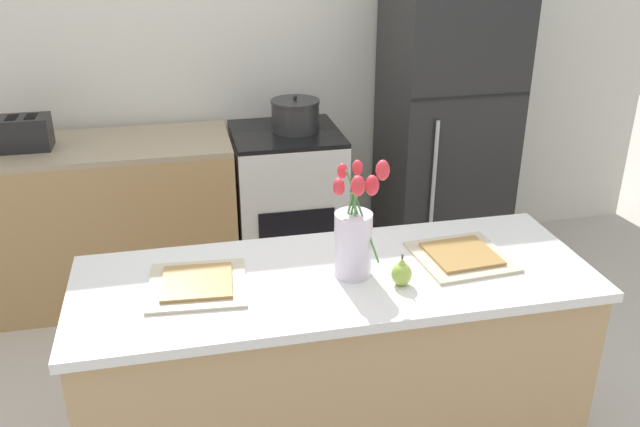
# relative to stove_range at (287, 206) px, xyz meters

# --- Properties ---
(back_wall) EXTENTS (5.20, 0.08, 2.70)m
(back_wall) POSITION_rel_stove_range_xyz_m (-0.10, 0.40, 0.90)
(back_wall) COLOR silver
(back_wall) RESTS_ON ground_plane
(kitchen_island) EXTENTS (1.80, 0.66, 0.89)m
(kitchen_island) POSITION_rel_stove_range_xyz_m (-0.10, -1.60, -0.01)
(kitchen_island) COLOR tan
(kitchen_island) RESTS_ON ground_plane
(back_counter) EXTENTS (1.68, 0.60, 0.91)m
(back_counter) POSITION_rel_stove_range_xyz_m (-1.16, 0.00, 0.00)
(back_counter) COLOR tan
(back_counter) RESTS_ON ground_plane
(stove_range) EXTENTS (0.60, 0.61, 0.91)m
(stove_range) POSITION_rel_stove_range_xyz_m (0.00, 0.00, 0.00)
(stove_range) COLOR silver
(stove_range) RESTS_ON ground_plane
(refrigerator) EXTENTS (0.68, 0.67, 1.83)m
(refrigerator) POSITION_rel_stove_range_xyz_m (0.95, 0.00, 0.46)
(refrigerator) COLOR black
(refrigerator) RESTS_ON ground_plane
(flower_vase) EXTENTS (0.17, 0.19, 0.44)m
(flower_vase) POSITION_rel_stove_range_xyz_m (-0.04, -1.61, 0.59)
(flower_vase) COLOR silver
(flower_vase) RESTS_ON kitchen_island
(pear_figurine) EXTENTS (0.07, 0.07, 0.11)m
(pear_figurine) POSITION_rel_stove_range_xyz_m (0.10, -1.72, 0.48)
(pear_figurine) COLOR #9EBC47
(pear_figurine) RESTS_ON kitchen_island
(plate_setting_left) EXTENTS (0.35, 0.35, 0.02)m
(plate_setting_left) POSITION_rel_stove_range_xyz_m (-0.57, -1.58, 0.44)
(plate_setting_left) COLOR beige
(plate_setting_left) RESTS_ON kitchen_island
(plate_setting_right) EXTENTS (0.35, 0.35, 0.02)m
(plate_setting_right) POSITION_rel_stove_range_xyz_m (0.37, -1.58, 0.44)
(plate_setting_right) COLOR beige
(plate_setting_right) RESTS_ON kitchen_island
(toaster) EXTENTS (0.28, 0.18, 0.17)m
(toaster) POSITION_rel_stove_range_xyz_m (-1.36, -0.01, 0.54)
(toaster) COLOR black
(toaster) RESTS_ON back_counter
(cooking_pot) EXTENTS (0.27, 0.27, 0.20)m
(cooking_pot) POSITION_rel_stove_range_xyz_m (0.06, 0.01, 0.54)
(cooking_pot) COLOR #2D2D2D
(cooking_pot) RESTS_ON stove_range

